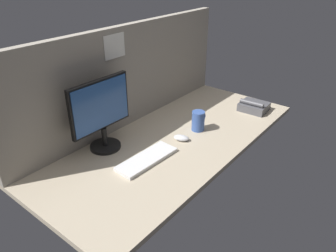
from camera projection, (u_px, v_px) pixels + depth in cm
name	position (u px, v px, depth cm)	size (l,w,h in cm)	color
ground_plane	(173.00, 140.00, 201.25)	(180.00, 80.00, 3.00)	tan
cubicle_wall_back	(127.00, 76.00, 206.19)	(180.00, 5.50, 64.06)	gray
monitor	(101.00, 112.00, 180.44)	(40.18, 18.00, 41.75)	black
keyboard	(147.00, 159.00, 178.18)	(37.00, 13.00, 2.00)	silver
mouse	(181.00, 138.00, 197.35)	(5.60, 9.60, 3.40)	silver
mug_ceramic_blue	(198.00, 121.00, 207.10)	(12.33, 8.18, 12.97)	#38569E
desk_phone	(254.00, 106.00, 234.83)	(17.90, 19.80, 8.80)	#4C4C51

